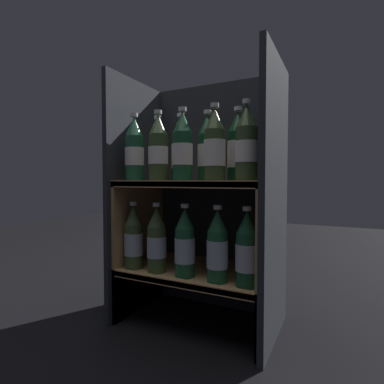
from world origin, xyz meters
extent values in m
plane|color=black|center=(0.00, 0.00, 0.00)|extent=(6.00, 6.00, 0.00)
cube|color=#23262B|center=(0.00, 0.35, 0.47)|extent=(0.59, 0.02, 0.95)
cube|color=#23262B|center=(-0.28, 0.17, 0.47)|extent=(0.02, 0.38, 0.95)
cube|color=#23262B|center=(0.28, 0.17, 0.47)|extent=(0.02, 0.38, 0.95)
cube|color=tan|center=(0.00, 0.17, 0.20)|extent=(0.55, 0.34, 0.02)
cube|color=tan|center=(0.00, 0.01, 0.20)|extent=(0.55, 0.02, 0.03)
cube|color=tan|center=(-0.27, 0.17, 0.09)|extent=(0.01, 0.34, 0.19)
cube|color=tan|center=(0.27, 0.17, 0.09)|extent=(0.01, 0.34, 0.19)
cube|color=tan|center=(0.00, 0.17, 0.53)|extent=(0.55, 0.34, 0.02)
cube|color=tan|center=(0.00, 0.01, 0.53)|extent=(0.55, 0.02, 0.03)
cube|color=tan|center=(-0.27, 0.17, 0.26)|extent=(0.01, 0.34, 0.52)
cube|color=tan|center=(0.27, 0.17, 0.26)|extent=(0.01, 0.34, 0.52)
cylinder|color=#1E5638|center=(-0.21, 0.06, 0.62)|extent=(0.07, 0.07, 0.17)
cylinder|color=white|center=(-0.21, 0.06, 0.63)|extent=(0.07, 0.07, 0.07)
cone|color=#1E5638|center=(-0.21, 0.06, 0.74)|extent=(0.07, 0.07, 0.07)
cylinder|color=silver|center=(-0.21, 0.06, 0.78)|extent=(0.03, 0.03, 0.01)
cylinder|color=#384C28|center=(-0.11, 0.06, 0.62)|extent=(0.07, 0.07, 0.17)
cylinder|color=white|center=(-0.11, 0.06, 0.63)|extent=(0.07, 0.07, 0.06)
cone|color=#384C28|center=(-0.11, 0.06, 0.74)|extent=(0.07, 0.07, 0.07)
cylinder|color=silver|center=(-0.11, 0.06, 0.78)|extent=(0.03, 0.03, 0.01)
cylinder|color=#194C2D|center=(-0.01, 0.06, 0.62)|extent=(0.07, 0.07, 0.17)
cylinder|color=white|center=(-0.01, 0.06, 0.63)|extent=(0.07, 0.07, 0.07)
cone|color=#194C2D|center=(-0.01, 0.06, 0.74)|extent=(0.07, 0.07, 0.07)
cylinder|color=silver|center=(-0.01, 0.06, 0.78)|extent=(0.03, 0.03, 0.01)
cylinder|color=#384C28|center=(0.11, 0.06, 0.62)|extent=(0.07, 0.07, 0.17)
cylinder|color=white|center=(0.11, 0.06, 0.63)|extent=(0.07, 0.07, 0.09)
cone|color=#384C28|center=(0.11, 0.06, 0.74)|extent=(0.07, 0.07, 0.07)
cylinder|color=silver|center=(0.11, 0.06, 0.78)|extent=(0.03, 0.03, 0.01)
cylinder|color=#384C28|center=(0.22, 0.06, 0.62)|extent=(0.07, 0.07, 0.17)
cylinder|color=white|center=(0.22, 0.06, 0.63)|extent=(0.07, 0.07, 0.07)
cone|color=#384C28|center=(0.22, 0.06, 0.74)|extent=(0.07, 0.07, 0.07)
cylinder|color=silver|center=(0.22, 0.06, 0.78)|extent=(0.03, 0.03, 0.01)
cylinder|color=#144228|center=(-0.16, 0.14, 0.62)|extent=(0.07, 0.07, 0.17)
cylinder|color=white|center=(-0.16, 0.14, 0.63)|extent=(0.07, 0.07, 0.06)
cone|color=#144228|center=(-0.16, 0.14, 0.74)|extent=(0.07, 0.07, 0.07)
cylinder|color=silver|center=(-0.16, 0.14, 0.78)|extent=(0.03, 0.03, 0.01)
cylinder|color=#384C28|center=(-0.06, 0.14, 0.62)|extent=(0.07, 0.07, 0.17)
cylinder|color=white|center=(-0.06, 0.14, 0.63)|extent=(0.07, 0.07, 0.09)
cone|color=#384C28|center=(-0.06, 0.14, 0.74)|extent=(0.07, 0.07, 0.07)
cylinder|color=silver|center=(-0.06, 0.14, 0.78)|extent=(0.03, 0.03, 0.01)
cylinder|color=#194C2D|center=(0.05, 0.14, 0.62)|extent=(0.07, 0.07, 0.17)
cylinder|color=white|center=(0.05, 0.14, 0.63)|extent=(0.07, 0.07, 0.08)
cone|color=#194C2D|center=(0.05, 0.14, 0.74)|extent=(0.07, 0.07, 0.07)
cylinder|color=silver|center=(0.05, 0.14, 0.78)|extent=(0.03, 0.03, 0.01)
cylinder|color=#144228|center=(0.16, 0.14, 0.62)|extent=(0.07, 0.07, 0.17)
cylinder|color=white|center=(0.16, 0.14, 0.63)|extent=(0.07, 0.07, 0.09)
cone|color=#144228|center=(0.16, 0.14, 0.74)|extent=(0.07, 0.07, 0.07)
cylinder|color=silver|center=(0.16, 0.14, 0.78)|extent=(0.03, 0.03, 0.01)
cylinder|color=#384C28|center=(-0.22, 0.06, 0.29)|extent=(0.07, 0.07, 0.17)
cylinder|color=#9EA8BC|center=(-0.22, 0.06, 0.30)|extent=(0.07, 0.07, 0.08)
cone|color=#384C28|center=(-0.22, 0.06, 0.41)|extent=(0.07, 0.07, 0.07)
cylinder|color=silver|center=(-0.22, 0.06, 0.45)|extent=(0.03, 0.03, 0.01)
cylinder|color=#384C28|center=(-0.12, 0.06, 0.29)|extent=(0.07, 0.07, 0.17)
cylinder|color=#9EA8BC|center=(-0.12, 0.06, 0.30)|extent=(0.07, 0.07, 0.08)
cone|color=#384C28|center=(-0.12, 0.06, 0.41)|extent=(0.07, 0.07, 0.07)
cylinder|color=silver|center=(-0.12, 0.06, 0.45)|extent=(0.03, 0.03, 0.01)
cylinder|color=#194C2D|center=(0.00, 0.06, 0.29)|extent=(0.07, 0.07, 0.17)
cylinder|color=#9EA8BC|center=(0.00, 0.06, 0.30)|extent=(0.07, 0.07, 0.09)
cone|color=#194C2D|center=(0.00, 0.06, 0.41)|extent=(0.07, 0.07, 0.07)
cylinder|color=silver|center=(0.00, 0.06, 0.45)|extent=(0.03, 0.03, 0.01)
cylinder|color=#194C2D|center=(0.12, 0.06, 0.29)|extent=(0.07, 0.07, 0.17)
cylinder|color=#9EA8BC|center=(0.12, 0.06, 0.30)|extent=(0.07, 0.07, 0.09)
cone|color=#194C2D|center=(0.12, 0.06, 0.41)|extent=(0.07, 0.07, 0.07)
cylinder|color=silver|center=(0.12, 0.06, 0.45)|extent=(0.03, 0.03, 0.01)
cylinder|color=#144228|center=(0.22, 0.06, 0.29)|extent=(0.07, 0.07, 0.17)
cylinder|color=#9EA8BC|center=(0.22, 0.06, 0.30)|extent=(0.07, 0.07, 0.08)
cone|color=#144228|center=(0.22, 0.06, 0.41)|extent=(0.07, 0.07, 0.07)
cylinder|color=silver|center=(0.22, 0.06, 0.45)|extent=(0.03, 0.03, 0.01)
camera|label=1|loc=(0.48, -0.85, 0.54)|focal=28.00mm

